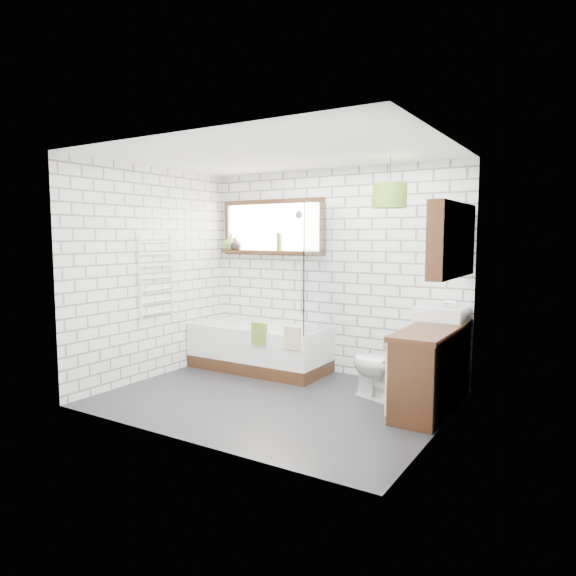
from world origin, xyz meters
The scene contains 22 objects.
floor centered at (0.00, 0.00, -0.01)m, with size 3.40×2.60×0.01m, color black.
ceiling centered at (0.00, 0.00, 2.50)m, with size 3.40×2.60×0.01m, color white.
wall_back centered at (0.00, 1.30, 1.25)m, with size 3.40×0.01×2.50m, color white.
wall_front centered at (0.00, -1.30, 1.25)m, with size 3.40×0.01×2.50m, color white.
wall_left centered at (-1.70, 0.00, 1.25)m, with size 0.01×2.60×2.50m, color white.
wall_right centered at (1.70, 0.00, 1.25)m, with size 0.01×2.60×2.50m, color white.
window centered at (-0.85, 1.26, 1.80)m, with size 1.52×0.16×0.68m, color black.
towel_radiator centered at (-1.66, 0.00, 1.20)m, with size 0.06×0.52×1.00m, color white.
mirror_cabinet centered at (1.62, 0.60, 1.65)m, with size 0.16×1.20×0.70m, color black.
shower_riser centered at (-0.40, 1.26, 1.35)m, with size 0.02×0.02×1.30m, color silver.
bathtub centered at (-0.82, 0.91, 0.28)m, with size 1.75×0.77×0.57m, color white.
shower_screen centered at (0.04, 0.91, 1.32)m, with size 0.02×0.72×1.50m, color white.
towel_green centered at (-0.55, 0.53, 0.55)m, with size 0.20×0.05×0.27m, color olive.
towel_beige centered at (-0.09, 0.53, 0.55)m, with size 0.20×0.05×0.26m, color tan.
vanity centered at (1.47, 0.59, 0.40)m, with size 0.45×1.40×0.80m, color black.
basin centered at (1.41, 1.07, 0.87)m, with size 0.50×0.43×0.14m, color white.
tap centered at (1.57, 1.07, 0.93)m, with size 0.03×0.03×0.16m, color silver.
toilet centered at (0.95, 0.58, 0.36)m, with size 0.70×0.40×0.71m, color white.
vase_olive centered at (-1.50, 1.23, 1.59)m, with size 0.21×0.21×0.22m, color olive.
vase_dark centered at (-1.42, 1.23, 1.57)m, with size 0.17×0.17×0.18m, color black.
bottle centered at (-0.72, 1.23, 1.59)m, with size 0.07×0.07×0.23m, color olive.
pendant centered at (0.96, 0.71, 2.10)m, with size 0.34×0.34×0.25m, color olive.
Camera 1 is at (2.85, -4.33, 1.69)m, focal length 32.00 mm.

